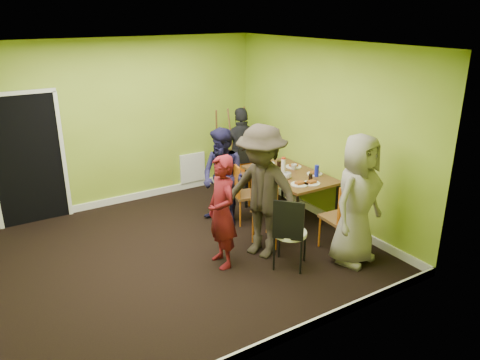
# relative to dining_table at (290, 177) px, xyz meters

# --- Properties ---
(ground) EXTENTS (5.00, 5.00, 0.00)m
(ground) POSITION_rel_dining_table_xyz_m (-2.04, -0.20, -0.70)
(ground) COLOR black
(ground) RESTS_ON ground
(room_walls) EXTENTS (5.04, 4.54, 2.82)m
(room_walls) POSITION_rel_dining_table_xyz_m (-2.06, -0.16, 0.29)
(room_walls) COLOR olive
(room_walls) RESTS_ON ground
(dining_table) EXTENTS (0.90, 1.50, 0.75)m
(dining_table) POSITION_rel_dining_table_xyz_m (0.00, 0.00, 0.00)
(dining_table) COLOR black
(dining_table) RESTS_ON ground
(chair_left_far) EXTENTS (0.48, 0.48, 0.97)m
(chair_left_far) POSITION_rel_dining_table_xyz_m (-0.75, 0.24, -0.15)
(chair_left_far) COLOR orange
(chair_left_far) RESTS_ON ground
(chair_left_near) EXTENTS (0.59, 0.59, 1.10)m
(chair_left_near) POSITION_rel_dining_table_xyz_m (-0.83, -0.59, -0.08)
(chair_left_near) COLOR orange
(chair_left_near) RESTS_ON ground
(chair_back_end) EXTENTS (0.54, 0.60, 1.10)m
(chair_back_end) POSITION_rel_dining_table_xyz_m (-0.07, 1.02, 0.08)
(chair_back_end) COLOR orange
(chair_back_end) RESTS_ON ground
(chair_front_end) EXTENTS (0.45, 0.46, 1.04)m
(chair_front_end) POSITION_rel_dining_table_xyz_m (-0.10, -1.34, -0.11)
(chair_front_end) COLOR orange
(chair_front_end) RESTS_ON ground
(chair_bentwood) EXTENTS (0.55, 0.55, 1.00)m
(chair_bentwood) POSITION_rel_dining_table_xyz_m (-1.00, -1.30, -0.14)
(chair_bentwood) COLOR black
(chair_bentwood) RESTS_ON ground
(easel) EXTENTS (0.62, 0.58, 1.55)m
(easel) POSITION_rel_dining_table_xyz_m (-0.15, 1.68, 0.07)
(easel) COLOR brown
(easel) RESTS_ON ground
(plate_near_left) EXTENTS (0.25, 0.25, 0.01)m
(plate_near_left) POSITION_rel_dining_table_xyz_m (-0.25, 0.32, 0.06)
(plate_near_left) COLOR white
(plate_near_left) RESTS_ON dining_table
(plate_near_right) EXTENTS (0.27, 0.27, 0.01)m
(plate_near_right) POSITION_rel_dining_table_xyz_m (-0.19, -0.48, 0.06)
(plate_near_right) COLOR white
(plate_near_right) RESTS_ON dining_table
(plate_far_back) EXTENTS (0.25, 0.25, 0.01)m
(plate_far_back) POSITION_rel_dining_table_xyz_m (-0.02, 0.61, 0.06)
(plate_far_back) COLOR white
(plate_far_back) RESTS_ON dining_table
(plate_far_front) EXTENTS (0.26, 0.26, 0.01)m
(plate_far_front) POSITION_rel_dining_table_xyz_m (-0.01, -0.54, 0.06)
(plate_far_front) COLOR white
(plate_far_front) RESTS_ON dining_table
(plate_wall_back) EXTENTS (0.26, 0.26, 0.01)m
(plate_wall_back) POSITION_rel_dining_table_xyz_m (0.25, 0.23, 0.06)
(plate_wall_back) COLOR white
(plate_wall_back) RESTS_ON dining_table
(plate_wall_front) EXTENTS (0.24, 0.24, 0.01)m
(plate_wall_front) POSITION_rel_dining_table_xyz_m (0.31, -0.24, 0.06)
(plate_wall_front) COLOR white
(plate_wall_front) RESTS_ON dining_table
(thermos) EXTENTS (0.07, 0.07, 0.24)m
(thermos) POSITION_rel_dining_table_xyz_m (-0.09, 0.07, 0.17)
(thermos) COLOR white
(thermos) RESTS_ON dining_table
(blue_bottle) EXTENTS (0.07, 0.07, 0.18)m
(blue_bottle) POSITION_rel_dining_table_xyz_m (0.26, -0.33, 0.15)
(blue_bottle) COLOR #1821B8
(blue_bottle) RESTS_ON dining_table
(orange_bottle) EXTENTS (0.04, 0.04, 0.07)m
(orange_bottle) POSITION_rel_dining_table_xyz_m (-0.11, 0.22, 0.09)
(orange_bottle) COLOR orange
(orange_bottle) RESTS_ON dining_table
(glass_mid) EXTENTS (0.06, 0.06, 0.09)m
(glass_mid) POSITION_rel_dining_table_xyz_m (-0.17, 0.24, 0.10)
(glass_mid) COLOR black
(glass_mid) RESTS_ON dining_table
(glass_back) EXTENTS (0.07, 0.07, 0.10)m
(glass_back) POSITION_rel_dining_table_xyz_m (0.04, 0.36, 0.11)
(glass_back) COLOR black
(glass_back) RESTS_ON dining_table
(glass_front) EXTENTS (0.06, 0.06, 0.10)m
(glass_front) POSITION_rel_dining_table_xyz_m (0.07, -0.41, 0.11)
(glass_front) COLOR black
(glass_front) RESTS_ON dining_table
(cup_a) EXTENTS (0.13, 0.13, 0.10)m
(cup_a) POSITION_rel_dining_table_xyz_m (-0.19, -0.17, 0.10)
(cup_a) COLOR white
(cup_a) RESTS_ON dining_table
(cup_b) EXTENTS (0.10, 0.10, 0.09)m
(cup_b) POSITION_rel_dining_table_xyz_m (0.17, 0.11, 0.10)
(cup_b) COLOR white
(cup_b) RESTS_ON dining_table
(person_standing) EXTENTS (0.40, 0.58, 1.51)m
(person_standing) POSITION_rel_dining_table_xyz_m (-1.68, -0.74, 0.06)
(person_standing) COLOR maroon
(person_standing) RESTS_ON ground
(person_left_far) EXTENTS (0.81, 0.90, 1.54)m
(person_left_far) POSITION_rel_dining_table_xyz_m (-1.03, 0.34, 0.07)
(person_left_far) COLOR #181637
(person_left_far) RESTS_ON ground
(person_left_near) EXTENTS (1.07, 1.36, 1.84)m
(person_left_near) POSITION_rel_dining_table_xyz_m (-1.09, -0.78, 0.22)
(person_left_near) COLOR #2D261E
(person_left_near) RESTS_ON ground
(person_back_end) EXTENTS (1.02, 0.62, 1.62)m
(person_back_end) POSITION_rel_dining_table_xyz_m (-0.15, 1.20, 0.11)
(person_back_end) COLOR black
(person_back_end) RESTS_ON ground
(person_front_end) EXTENTS (0.97, 0.74, 1.77)m
(person_front_end) POSITION_rel_dining_table_xyz_m (-0.14, -1.59, 0.19)
(person_front_end) COLOR gray
(person_front_end) RESTS_ON ground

